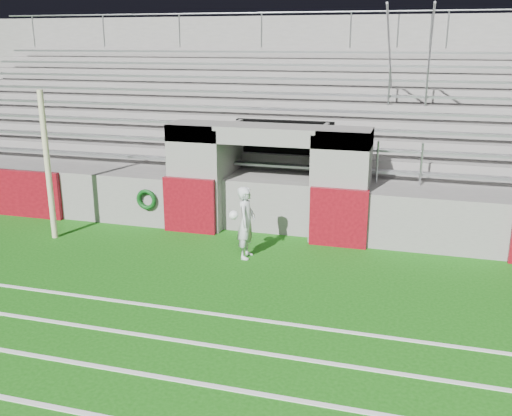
% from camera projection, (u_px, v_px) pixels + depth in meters
% --- Properties ---
extents(ground, '(90.00, 90.00, 0.00)m').
position_uv_depth(ground, '(220.00, 289.00, 10.74)').
color(ground, '#14550E').
rests_on(ground, ground).
extents(field_post, '(0.13, 0.13, 3.46)m').
position_uv_depth(field_post, '(48.00, 166.00, 13.07)').
color(field_post, beige).
rests_on(field_post, ground).
extents(stadium_structure, '(26.00, 8.48, 5.42)m').
position_uv_depth(stadium_structure, '(305.00, 141.00, 17.67)').
color(stadium_structure, slate).
rests_on(stadium_structure, ground).
extents(goalkeeper_with_ball, '(0.53, 0.59, 1.57)m').
position_uv_depth(goalkeeper_with_ball, '(246.00, 222.00, 12.10)').
color(goalkeeper_with_ball, silver).
rests_on(goalkeeper_with_ball, ground).
extents(hose_coil, '(0.52, 0.15, 0.52)m').
position_uv_depth(hose_coil, '(147.00, 199.00, 14.00)').
color(hose_coil, '#0B380C').
rests_on(hose_coil, ground).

